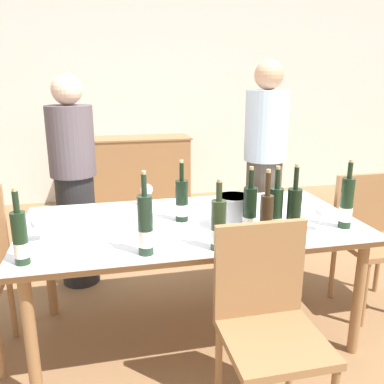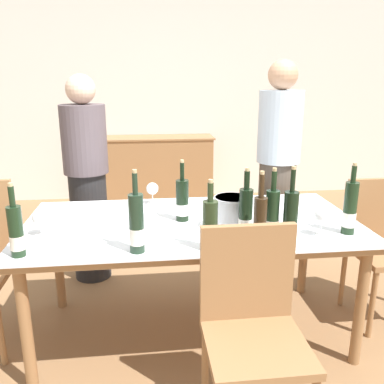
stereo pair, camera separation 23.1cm
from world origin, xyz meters
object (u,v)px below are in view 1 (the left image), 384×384
object	(u,v)px
person_guest_left	(264,169)
wine_bottle_5	(250,213)
wine_bottle_6	(182,202)
wine_bottle_8	(346,204)
wine_glass_2	(39,223)
chair_right_end	(369,232)
ice_bucket	(234,211)
sideboard_cabinet	(132,171)
dining_table	(192,232)
wine_bottle_1	(294,215)
wine_bottle_3	(145,227)
wine_glass_1	(322,212)
chair_near_front	(267,315)
wine_bottle_2	(266,221)
wine_bottle_4	(218,226)
person_host	(74,184)
wine_bottle_0	(20,239)
wine_glass_0	(147,191)
wine_bottle_7	(276,214)

from	to	relation	value
person_guest_left	wine_bottle_5	bearing A→B (deg)	-116.14
wine_bottle_6	wine_bottle_8	size ratio (longest dim) A/B	0.93
wine_bottle_6	wine_glass_2	distance (m)	0.78
chair_right_end	ice_bucket	bearing A→B (deg)	-167.67
ice_bucket	wine_glass_2	size ratio (longest dim) A/B	1.42
sideboard_cabinet	wine_bottle_6	world-z (taller)	wine_bottle_6
dining_table	wine_bottle_5	bearing A→B (deg)	-49.85
wine_bottle_1	wine_bottle_3	world-z (taller)	wine_bottle_3
wine_glass_1	chair_near_front	world-z (taller)	chair_near_front
wine_bottle_2	wine_bottle_4	bearing A→B (deg)	-179.05
person_host	person_guest_left	distance (m)	1.46
dining_table	wine_bottle_3	world-z (taller)	wine_bottle_3
dining_table	chair_near_front	world-z (taller)	chair_near_front
chair_near_front	sideboard_cabinet	bearing A→B (deg)	95.05
sideboard_cabinet	wine_bottle_6	bearing A→B (deg)	-88.21
wine_bottle_0	person_host	world-z (taller)	person_host
wine_glass_1	person_guest_left	distance (m)	1.05
sideboard_cabinet	dining_table	bearing A→B (deg)	-87.17
sideboard_cabinet	wine_bottle_4	size ratio (longest dim) A/B	4.14
wine_bottle_1	person_host	distance (m)	1.66
ice_bucket	chair_right_end	distance (m)	1.12
sideboard_cabinet	wine_glass_0	size ratio (longest dim) A/B	10.01
wine_bottle_5	wine_bottle_7	bearing A→B (deg)	-15.28
ice_bucket	wine_bottle_5	bearing A→B (deg)	-74.17
sideboard_cabinet	ice_bucket	distance (m)	3.02
sideboard_cabinet	chair_right_end	size ratio (longest dim) A/B	1.62
wine_bottle_6	chair_right_end	xyz separation A→B (m)	(1.31, 0.05, -0.32)
wine_glass_2	chair_right_end	size ratio (longest dim) A/B	0.15
wine_bottle_7	wine_bottle_8	size ratio (longest dim) A/B	0.99
wine_bottle_2	person_host	world-z (taller)	person_host
ice_bucket	wine_bottle_2	distance (m)	0.27
wine_bottle_2	wine_bottle_4	distance (m)	0.25
wine_bottle_4	wine_glass_2	size ratio (longest dim) A/B	2.53
wine_bottle_3	chair_right_end	bearing A→B (deg)	16.69
wine_bottle_6	chair_right_end	bearing A→B (deg)	2.14
ice_bucket	wine_bottle_1	bearing A→B (deg)	-40.90
wine_bottle_4	wine_bottle_8	xyz separation A→B (m)	(0.77, 0.13, 0.01)
wine_bottle_8	wine_glass_0	world-z (taller)	wine_bottle_8
ice_bucket	wine_bottle_0	size ratio (longest dim) A/B	0.56
wine_bottle_4	wine_bottle_5	distance (m)	0.24
wine_bottle_5	ice_bucket	bearing A→B (deg)	105.83
dining_table	wine_bottle_3	xyz separation A→B (m)	(-0.31, -0.39, 0.20)
wine_glass_0	person_guest_left	distance (m)	1.05
wine_bottle_1	chair_right_end	bearing A→B (deg)	29.06
dining_table	wine_bottle_2	world-z (taller)	wine_bottle_2
wine_bottle_0	wine_bottle_3	size ratio (longest dim) A/B	0.88
wine_bottle_1	wine_bottle_5	distance (m)	0.22
chair_right_end	person_guest_left	world-z (taller)	person_guest_left
wine_bottle_8	ice_bucket	bearing A→B (deg)	168.08
wine_bottle_3	wine_bottle_4	size ratio (longest dim) A/B	1.15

